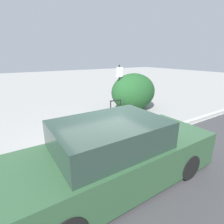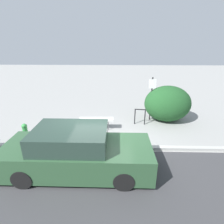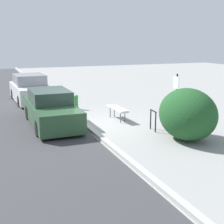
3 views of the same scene
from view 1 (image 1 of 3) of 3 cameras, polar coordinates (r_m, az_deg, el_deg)
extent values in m
plane|color=gray|center=(5.40, -0.38, -12.10)|extent=(60.00, 60.00, 0.00)
cube|color=#A8A8A3|center=(5.37, -0.38, -11.50)|extent=(60.00, 0.20, 0.13)
cylinder|color=#515156|center=(6.23, -15.82, -6.13)|extent=(0.04, 0.04, 0.48)
cylinder|color=#515156|center=(6.63, -6.57, -4.05)|extent=(0.04, 0.04, 0.48)
cylinder|color=#515156|center=(6.41, -16.44, -5.48)|extent=(0.04, 0.04, 0.48)
cylinder|color=#515156|center=(6.80, -7.40, -3.50)|extent=(0.04, 0.04, 0.48)
cube|color=silver|center=(6.39, -11.57, -2.44)|extent=(1.63, 0.42, 0.08)
cylinder|color=black|center=(7.81, -0.45, 0.73)|extent=(0.05, 0.05, 0.80)
cylinder|color=black|center=(8.03, 2.76, 1.20)|extent=(0.05, 0.05, 0.80)
cylinder|color=black|center=(7.81, 1.20, 3.78)|extent=(0.55, 0.11, 0.05)
cylinder|color=black|center=(8.58, 2.30, 7.44)|extent=(0.06, 0.06, 2.30)
cube|color=white|center=(8.44, 2.53, 12.89)|extent=(0.36, 0.02, 0.46)
ellipsoid|color=#1E4C23|center=(9.08, 6.97, 6.53)|extent=(2.38, 1.90, 1.87)
cylinder|color=black|center=(5.36, 9.50, -8.98)|extent=(0.60, 0.18, 0.60)
cylinder|color=black|center=(4.50, 23.63, -15.99)|extent=(0.60, 0.18, 0.60)
cylinder|color=black|center=(4.24, -21.93, -18.02)|extent=(0.60, 0.18, 0.60)
cube|color=#2D5133|center=(3.93, 1.73, -15.68)|extent=(4.59, 1.73, 0.82)
cube|color=#253930|center=(3.51, -0.65, -7.41)|extent=(2.20, 1.55, 0.57)
camera|label=2|loc=(3.80, 94.26, 16.65)|focal=28.00mm
camera|label=3|loc=(14.77, 58.14, 12.87)|focal=50.00mm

